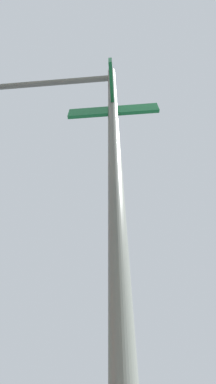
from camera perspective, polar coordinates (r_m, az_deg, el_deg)
traffic_signal_near at (r=2.92m, az=-21.04°, el=17.57°), size 2.71×1.84×5.99m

